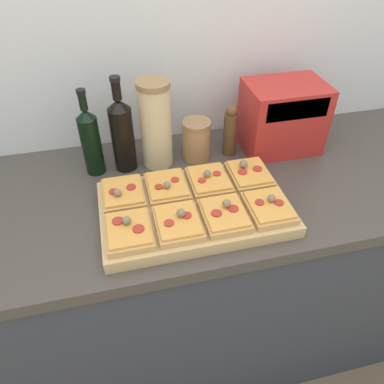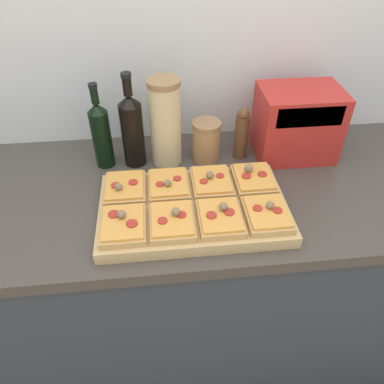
# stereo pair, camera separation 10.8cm
# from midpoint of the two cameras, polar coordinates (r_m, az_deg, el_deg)

# --- Properties ---
(wall_back) EXTENTS (6.00, 0.06, 2.50)m
(wall_back) POSITION_cam_midpoint_polar(r_m,az_deg,el_deg) (1.35, 1.23, 21.29)
(wall_back) COLOR silver
(wall_back) RESTS_ON ground_plane
(kitchen_counter) EXTENTS (2.63, 0.67, 0.93)m
(kitchen_counter) POSITION_cam_midpoint_polar(r_m,az_deg,el_deg) (1.53, 2.49, -12.87)
(kitchen_counter) COLOR #333842
(kitchen_counter) RESTS_ON ground_plane
(cutting_board) EXTENTS (0.54, 0.33, 0.04)m
(cutting_board) POSITION_cam_midpoint_polar(r_m,az_deg,el_deg) (1.09, 3.02, -2.69)
(cutting_board) COLOR tan
(cutting_board) RESTS_ON kitchen_counter
(pizza_slice_back_left) EXTENTS (0.12, 0.15, 0.05)m
(pizza_slice_back_left) POSITION_cam_midpoint_polar(r_m,az_deg,el_deg) (1.11, -7.48, 0.54)
(pizza_slice_back_left) COLOR tan
(pizza_slice_back_left) RESTS_ON cutting_board
(pizza_slice_back_midleft) EXTENTS (0.12, 0.15, 0.05)m
(pizza_slice_back_midleft) POSITION_cam_midpoint_polar(r_m,az_deg,el_deg) (1.12, -0.81, 0.99)
(pizza_slice_back_midleft) COLOR tan
(pizza_slice_back_midleft) RESTS_ON cutting_board
(pizza_slice_back_midright) EXTENTS (0.12, 0.15, 0.05)m
(pizza_slice_back_midright) POSITION_cam_midpoint_polar(r_m,az_deg,el_deg) (1.13, 5.74, 1.45)
(pizza_slice_back_midright) COLOR tan
(pizza_slice_back_midright) RESTS_ON cutting_board
(pizza_slice_back_right) EXTENTS (0.12, 0.15, 0.05)m
(pizza_slice_back_right) POSITION_cam_midpoint_polar(r_m,az_deg,el_deg) (1.16, 12.01, 1.88)
(pizza_slice_back_right) COLOR tan
(pizza_slice_back_right) RESTS_ON cutting_board
(pizza_slice_front_left) EXTENTS (0.12, 0.15, 0.05)m
(pizza_slice_front_left) POSITION_cam_midpoint_polar(r_m,az_deg,el_deg) (1.00, -7.41, -5.10)
(pizza_slice_front_left) COLOR tan
(pizza_slice_front_left) RESTS_ON cutting_board
(pizza_slice_front_midleft) EXTENTS (0.12, 0.15, 0.05)m
(pizza_slice_front_midleft) POSITION_cam_midpoint_polar(r_m,az_deg,el_deg) (1.00, 0.07, -4.59)
(pizza_slice_front_midleft) COLOR tan
(pizza_slice_front_midleft) RESTS_ON cutting_board
(pizza_slice_front_midright) EXTENTS (0.12, 0.15, 0.05)m
(pizza_slice_front_midright) POSITION_cam_midpoint_polar(r_m,az_deg,el_deg) (1.02, 7.37, -4.00)
(pizza_slice_front_midright) COLOR tan
(pizza_slice_front_midright) RESTS_ON cutting_board
(pizza_slice_front_right) EXTENTS (0.12, 0.15, 0.05)m
(pizza_slice_front_right) POSITION_cam_midpoint_polar(r_m,az_deg,el_deg) (1.05, 14.29, -3.40)
(pizza_slice_front_right) COLOR tan
(pizza_slice_front_right) RESTS_ON cutting_board
(olive_oil_bottle) EXTENTS (0.06, 0.06, 0.29)m
(olive_oil_bottle) POSITION_cam_midpoint_polar(r_m,az_deg,el_deg) (1.25, -11.26, 8.60)
(olive_oil_bottle) COLOR black
(olive_oil_bottle) RESTS_ON kitchen_counter
(wine_bottle) EXTENTS (0.07, 0.07, 0.32)m
(wine_bottle) POSITION_cam_midpoint_polar(r_m,az_deg,el_deg) (1.23, -6.62, 9.43)
(wine_bottle) COLOR black
(wine_bottle) RESTS_ON kitchen_counter
(grain_jar_tall) EXTENTS (0.11, 0.11, 0.29)m
(grain_jar_tall) POSITION_cam_midpoint_polar(r_m,az_deg,el_deg) (1.23, -1.53, 10.43)
(grain_jar_tall) COLOR beige
(grain_jar_tall) RESTS_ON kitchen_counter
(grain_jar_short) EXTENTS (0.10, 0.10, 0.14)m
(grain_jar_short) POSITION_cam_midpoint_polar(r_m,az_deg,el_deg) (1.28, 4.63, 7.74)
(grain_jar_short) COLOR #AD7F4C
(grain_jar_short) RESTS_ON kitchen_counter
(pepper_mill) EXTENTS (0.05, 0.05, 0.19)m
(pepper_mill) POSITION_cam_midpoint_polar(r_m,az_deg,el_deg) (1.30, 9.96, 8.70)
(pepper_mill) COLOR brown
(pepper_mill) RESTS_ON kitchen_counter
(toaster_oven) EXTENTS (0.29, 0.19, 0.24)m
(toaster_oven) POSITION_cam_midpoint_polar(r_m,az_deg,el_deg) (1.35, 17.95, 9.88)
(toaster_oven) COLOR red
(toaster_oven) RESTS_ON kitchen_counter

